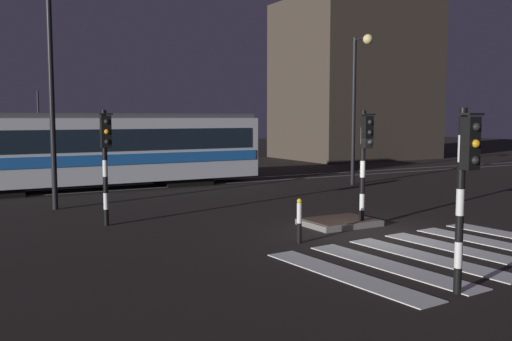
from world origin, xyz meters
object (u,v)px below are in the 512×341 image
object	(u,v)px
street_lamp_trackside_left	(52,59)
traffic_light_kerb_mid_left	(466,173)
street_lamp_trackside_right	(358,90)
tram	(94,149)
traffic_light_median_centre	(365,151)
traffic_light_corner_far_left	(105,150)
bollard_island_edge	(299,221)

from	to	relation	value
street_lamp_trackside_left	traffic_light_kerb_mid_left	bearing A→B (deg)	-70.61
street_lamp_trackside_right	tram	xyz separation A→B (m)	(-10.75, 4.22, -2.54)
street_lamp_trackside_left	traffic_light_median_centre	bearing A→B (deg)	-45.75
traffic_light_median_centre	street_lamp_trackside_left	distance (m)	10.48
traffic_light_corner_far_left	bollard_island_edge	xyz separation A→B (m)	(3.55, -4.50, -1.61)
traffic_light_kerb_mid_left	street_lamp_trackside_left	world-z (taller)	street_lamp_trackside_left
traffic_light_corner_far_left	tram	distance (m)	8.53
traffic_light_median_centre	street_lamp_trackside_right	xyz separation A→B (m)	(6.13, 7.82, 2.12)
traffic_light_median_centre	street_lamp_trackside_right	distance (m)	10.16
street_lamp_trackside_right	tram	distance (m)	11.83
traffic_light_median_centre	traffic_light_kerb_mid_left	size ratio (longest dim) A/B	1.01
bollard_island_edge	traffic_light_corner_far_left	bearing A→B (deg)	128.30
street_lamp_trackside_left	bollard_island_edge	bearing A→B (deg)	-61.81
traffic_light_median_centre	tram	distance (m)	12.90
street_lamp_trackside_left	street_lamp_trackside_right	world-z (taller)	street_lamp_trackside_left
bollard_island_edge	street_lamp_trackside_left	bearing A→B (deg)	118.19
street_lamp_trackside_left	tram	world-z (taller)	street_lamp_trackside_left
tram	street_lamp_trackside_right	bearing A→B (deg)	-21.41
traffic_light_kerb_mid_left	tram	distance (m)	17.77
traffic_light_corner_far_left	street_lamp_trackside_left	size ratio (longest dim) A/B	0.41
traffic_light_corner_far_left	street_lamp_trackside_right	distance (m)	13.25
bollard_island_edge	tram	bearing A→B (deg)	98.39
traffic_light_median_centre	tram	world-z (taller)	tram
traffic_light_median_centre	traffic_light_corner_far_left	size ratio (longest dim) A/B	1.00
traffic_light_median_centre	bollard_island_edge	world-z (taller)	traffic_light_median_centre
street_lamp_trackside_right	bollard_island_edge	world-z (taller)	street_lamp_trackside_right
traffic_light_median_centre	tram	xyz separation A→B (m)	(-4.62, 12.04, -0.42)
street_lamp_trackside_left	tram	xyz separation A→B (m)	(2.42, 4.80, -3.22)
traffic_light_kerb_mid_left	street_lamp_trackside_left	distance (m)	13.90
tram	traffic_light_corner_far_left	bearing A→B (deg)	-101.22
street_lamp_trackside_left	street_lamp_trackside_right	size ratio (longest dim) A/B	1.19
traffic_light_corner_far_left	street_lamp_trackside_right	xyz separation A→B (m)	(12.41, 4.14, 2.11)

